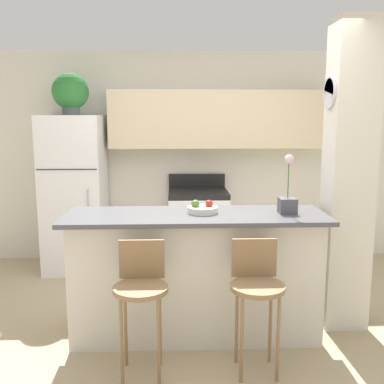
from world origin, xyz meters
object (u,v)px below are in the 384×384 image
stove_range (198,228)px  bar_stool_left (141,288)px  potted_plant_on_fridge (70,92)px  orchid_vase (288,199)px  fruit_bowl (202,209)px  refrigerator (75,193)px  bar_stool_right (257,287)px

stove_range → bar_stool_left: 2.33m
potted_plant_on_fridge → orchid_vase: 2.81m
stove_range → fruit_bowl: 1.80m
refrigerator → orchid_vase: bearing=-39.6°
refrigerator → stove_range: size_ratio=1.67×
bar_stool_left → fruit_bowl: bearing=51.3°
bar_stool_left → fruit_bowl: fruit_bowl is taller
bar_stool_left → orchid_vase: bearing=25.1°
orchid_vase → fruit_bowl: (-0.68, 0.04, -0.08)m
stove_range → orchid_vase: (0.62, -1.74, 0.67)m
bar_stool_left → bar_stool_right: bearing=0.0°
orchid_vase → stove_range: bearing=109.6°
refrigerator → potted_plant_on_fridge: (-0.00, 0.00, 1.14)m
refrigerator → bar_stool_right: size_ratio=1.93×
stove_range → orchid_vase: orchid_vase is taller
refrigerator → orchid_vase: refrigerator is taller
potted_plant_on_fridge → bar_stool_right: bearing=-52.3°
stove_range → bar_stool_left: bearing=-102.7°
refrigerator → bar_stool_right: (1.72, -2.23, -0.28)m
fruit_bowl → potted_plant_on_fridge: bearing=129.7°
stove_range → potted_plant_on_fridge: size_ratio=2.30×
orchid_vase → fruit_bowl: 0.68m
fruit_bowl → orchid_vase: bearing=-3.3°
bar_stool_left → orchid_vase: 1.35m
refrigerator → orchid_vase: 2.67m
refrigerator → bar_stool_left: refrigerator is taller
bar_stool_right → fruit_bowl: (-0.34, 0.57, 0.44)m
refrigerator → bar_stool_left: size_ratio=1.93×
orchid_vase → bar_stool_right: bearing=-122.1°
refrigerator → potted_plant_on_fridge: size_ratio=3.85×
refrigerator → bar_stool_right: bearing=-52.3°
potted_plant_on_fridge → fruit_bowl: bearing=-50.3°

